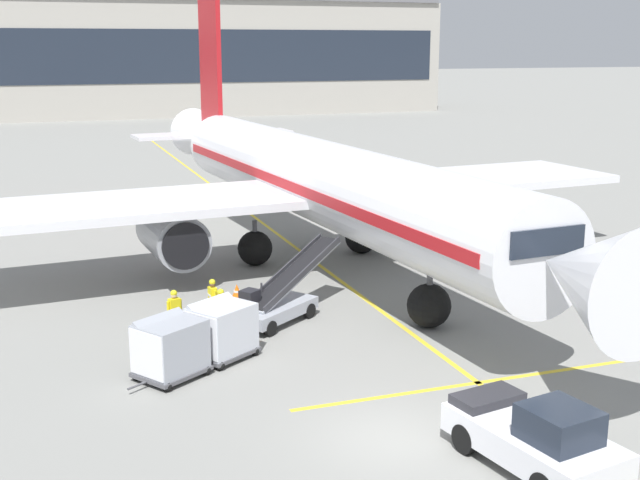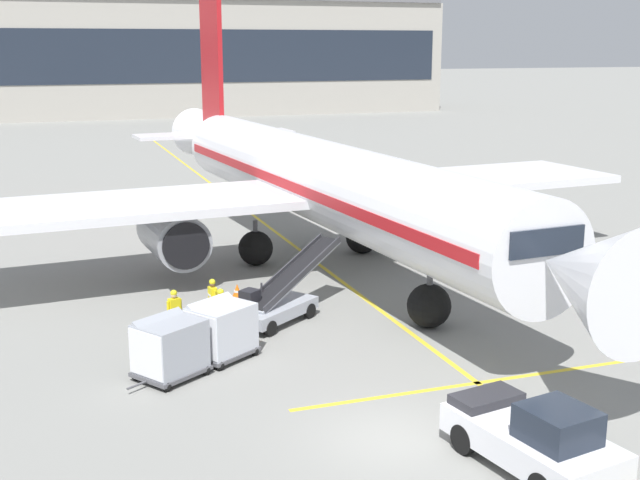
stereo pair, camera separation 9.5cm
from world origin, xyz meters
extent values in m
plane|color=gray|center=(0.00, 0.00, 0.00)|extent=(600.00, 600.00, 0.00)
cylinder|color=white|center=(4.04, 16.65, 3.93)|extent=(6.29, 30.67, 3.66)
cube|color=red|center=(4.04, 16.65, 3.93)|extent=(6.22, 29.46, 0.44)
cone|color=white|center=(5.52, -0.35, 3.93)|extent=(3.78, 3.94, 3.47)
cone|color=white|center=(2.46, 34.74, 4.21)|extent=(3.60, 6.10, 3.11)
cube|color=white|center=(-3.96, 16.72, 3.38)|extent=(14.95, 7.33, 0.36)
cylinder|color=#93969E|center=(-2.84, 16.20, 2.07)|extent=(2.60, 4.14, 2.27)
cylinder|color=black|center=(-2.66, 14.18, 2.07)|extent=(1.93, 0.29, 1.93)
cube|color=white|center=(11.91, 18.10, 3.38)|extent=(14.95, 7.33, 0.36)
cylinder|color=#93969E|center=(10.90, 17.40, 2.07)|extent=(2.60, 4.14, 2.27)
cylinder|color=black|center=(11.07, 15.38, 2.07)|extent=(1.93, 0.29, 1.93)
cube|color=red|center=(2.59, 33.28, 9.24)|extent=(0.60, 3.67, 9.14)
cube|color=white|center=(2.62, 32.99, 4.48)|extent=(10.02, 3.28, 0.20)
cube|color=#1E2633|center=(5.30, 2.20, 4.48)|extent=(2.69, 1.86, 0.80)
cylinder|color=#47474C|center=(4.83, 7.54, 1.45)|extent=(0.22, 0.22, 1.31)
sphere|color=black|center=(4.83, 7.54, 0.80)|extent=(1.60, 1.60, 1.60)
cylinder|color=#47474C|center=(1.18, 17.93, 1.45)|extent=(0.22, 0.22, 1.31)
sphere|color=black|center=(1.18, 17.93, 0.80)|extent=(1.60, 1.60, 1.60)
cylinder|color=#47474C|center=(6.64, 18.41, 1.45)|extent=(0.22, 0.22, 1.31)
sphere|color=black|center=(6.64, 18.41, 0.80)|extent=(1.60, 1.60, 1.60)
cube|color=#A3A8B2|center=(-0.29, 9.80, 0.50)|extent=(3.69, 3.31, 0.44)
cube|color=black|center=(-1.25, 9.54, 1.07)|extent=(0.82, 0.81, 0.70)
cylinder|color=#333338|center=(-0.71, 9.94, 1.12)|extent=(0.08, 0.08, 0.80)
cube|color=#A3A8B2|center=(0.74, 10.56, 1.56)|extent=(4.54, 3.68, 1.83)
cube|color=black|center=(0.74, 10.56, 1.65)|extent=(4.34, 3.48, 1.68)
cube|color=#333338|center=(1.00, 10.20, 1.68)|extent=(3.98, 2.96, 1.87)
cube|color=#333338|center=(0.48, 10.91, 1.68)|extent=(3.98, 2.96, 1.87)
cylinder|color=black|center=(1.11, 9.91, 0.28)|extent=(0.57, 0.49, 0.56)
cylinder|color=black|center=(0.23, 11.10, 0.28)|extent=(0.57, 0.49, 0.56)
cylinder|color=black|center=(-0.81, 8.50, 0.28)|extent=(0.57, 0.49, 0.56)
cylinder|color=black|center=(-1.68, 9.69, 0.28)|extent=(0.57, 0.49, 0.56)
cube|color=#515156|center=(-2.84, 7.02, 0.21)|extent=(2.55, 2.43, 0.12)
cylinder|color=#4C4C51|center=(-3.97, 6.28, 0.20)|extent=(0.62, 0.44, 0.07)
cube|color=silver|center=(-2.84, 7.02, 1.02)|extent=(2.41, 2.30, 1.50)
cube|color=silver|center=(-3.06, 7.36, 1.54)|extent=(2.00, 1.70, 0.74)
cube|color=silver|center=(-3.64, 6.49, 1.02)|extent=(0.81, 1.22, 1.38)
sphere|color=black|center=(-3.88, 7.15, 0.15)|extent=(0.30, 0.30, 0.30)
sphere|color=black|center=(-3.13, 6.01, 0.15)|extent=(0.30, 0.30, 0.30)
sphere|color=black|center=(-2.54, 8.03, 0.15)|extent=(0.30, 0.30, 0.30)
sphere|color=black|center=(-1.79, 6.89, 0.15)|extent=(0.30, 0.30, 0.30)
cube|color=#515156|center=(-4.66, 5.92, 0.21)|extent=(2.55, 2.43, 0.12)
cylinder|color=#4C4C51|center=(-5.79, 5.19, 0.20)|extent=(0.62, 0.44, 0.07)
cube|color=#9EA3AD|center=(-4.66, 5.92, 1.02)|extent=(2.41, 2.30, 1.50)
cube|color=#9EA3AD|center=(-4.89, 6.27, 1.54)|extent=(2.00, 1.70, 0.74)
cube|color=silver|center=(-5.47, 5.40, 1.02)|extent=(0.81, 1.22, 1.38)
sphere|color=black|center=(-5.70, 6.06, 0.15)|extent=(0.30, 0.30, 0.30)
sphere|color=black|center=(-4.96, 4.92, 0.15)|extent=(0.30, 0.30, 0.30)
sphere|color=black|center=(-4.37, 6.93, 0.15)|extent=(0.30, 0.30, 0.30)
sphere|color=black|center=(-3.62, 5.79, 0.15)|extent=(0.30, 0.30, 0.30)
cube|color=silver|center=(2.59, -2.44, 0.68)|extent=(2.88, 4.71, 0.70)
cube|color=#1E2633|center=(2.74, -3.20, 1.43)|extent=(1.73, 1.79, 0.80)
cube|color=#28282D|center=(2.29, -0.82, 1.15)|extent=(1.93, 1.28, 0.24)
cylinder|color=black|center=(3.25, -0.93, 0.38)|extent=(0.42, 0.80, 0.76)
cylinder|color=black|center=(1.43, -1.27, 0.38)|extent=(0.42, 0.80, 0.76)
cylinder|color=black|center=(3.75, -3.61, 0.38)|extent=(0.42, 0.80, 0.76)
cylinder|color=#333847|center=(-2.43, 10.16, 0.43)|extent=(0.15, 0.15, 0.86)
cylinder|color=#333847|center=(-2.45, 10.34, 0.43)|extent=(0.15, 0.15, 0.86)
cube|color=yellow|center=(-2.44, 10.25, 1.15)|extent=(0.29, 0.41, 0.58)
cube|color=white|center=(-2.56, 10.23, 1.15)|extent=(0.06, 0.34, 0.08)
sphere|color=brown|center=(-2.44, 10.25, 1.56)|extent=(0.21, 0.21, 0.21)
sphere|color=yellow|center=(-2.44, 10.25, 1.63)|extent=(0.23, 0.23, 0.23)
cylinder|color=yellow|center=(-2.41, 10.01, 1.10)|extent=(0.09, 0.09, 0.56)
cylinder|color=yellow|center=(-2.47, 10.49, 1.10)|extent=(0.09, 0.09, 0.56)
cylinder|color=black|center=(-4.05, 9.32, 0.43)|extent=(0.15, 0.15, 0.86)
cylinder|color=black|center=(-3.88, 9.38, 0.43)|extent=(0.15, 0.15, 0.86)
cube|color=yellow|center=(-3.96, 9.35, 1.15)|extent=(0.44, 0.35, 0.58)
cube|color=white|center=(-4.01, 9.47, 1.15)|extent=(0.32, 0.12, 0.08)
sphere|color=beige|center=(-3.96, 9.35, 1.56)|extent=(0.21, 0.21, 0.21)
sphere|color=yellow|center=(-3.96, 9.35, 1.63)|extent=(0.23, 0.23, 0.23)
cylinder|color=yellow|center=(-4.19, 9.27, 1.10)|extent=(0.09, 0.09, 0.56)
cylinder|color=yellow|center=(-3.74, 9.43, 1.10)|extent=(0.09, 0.09, 0.56)
cylinder|color=#514C42|center=(-2.70, 6.54, 0.43)|extent=(0.15, 0.15, 0.86)
cylinder|color=#514C42|center=(-2.85, 6.45, 0.43)|extent=(0.15, 0.15, 0.86)
cube|color=yellow|center=(-2.78, 6.49, 1.15)|extent=(0.45, 0.40, 0.58)
cube|color=white|center=(-2.71, 6.39, 1.15)|extent=(0.29, 0.19, 0.08)
sphere|color=brown|center=(-2.78, 6.49, 1.56)|extent=(0.21, 0.21, 0.21)
sphere|color=yellow|center=(-2.78, 6.49, 1.63)|extent=(0.23, 0.23, 0.23)
cylinder|color=yellow|center=(-2.57, 6.62, 1.10)|extent=(0.09, 0.09, 0.56)
cylinder|color=yellow|center=(-2.98, 6.37, 1.10)|extent=(0.09, 0.09, 0.56)
cylinder|color=black|center=(-2.38, 9.05, 0.43)|extent=(0.15, 0.15, 0.86)
cylinder|color=black|center=(-2.46, 8.88, 0.43)|extent=(0.15, 0.15, 0.86)
cube|color=yellow|center=(-2.42, 8.96, 1.15)|extent=(0.37, 0.44, 0.58)
cube|color=white|center=(-2.31, 8.91, 1.15)|extent=(0.15, 0.32, 0.08)
sphere|color=beige|center=(-2.42, 8.96, 1.56)|extent=(0.21, 0.21, 0.21)
sphere|color=yellow|center=(-2.42, 8.96, 1.63)|extent=(0.23, 0.23, 0.23)
cylinder|color=yellow|center=(-2.32, 9.18, 1.10)|extent=(0.09, 0.09, 0.56)
cylinder|color=yellow|center=(-2.52, 8.74, 1.10)|extent=(0.09, 0.09, 0.56)
cube|color=black|center=(-0.93, 12.83, 0.03)|extent=(0.62, 0.62, 0.05)
cone|color=orange|center=(-0.93, 12.83, 0.37)|extent=(0.49, 0.49, 0.65)
cylinder|color=white|center=(-0.93, 12.83, 0.41)|extent=(0.27, 0.27, 0.08)
cube|color=yellow|center=(3.96, 16.65, 0.00)|extent=(0.20, 110.00, 0.01)
cube|color=yellow|center=(4.04, 2.48, 0.00)|extent=(12.00, 0.20, 0.01)
cube|color=#A8A399|center=(-1.60, 105.30, 7.97)|extent=(105.67, 16.20, 15.93)
cube|color=#1E2633|center=(-1.60, 97.15, 8.36)|extent=(102.50, 0.10, 7.17)
camera|label=1|loc=(-8.21, -17.87, 9.90)|focal=46.51mm
camera|label=2|loc=(-8.12, -17.90, 9.90)|focal=46.51mm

